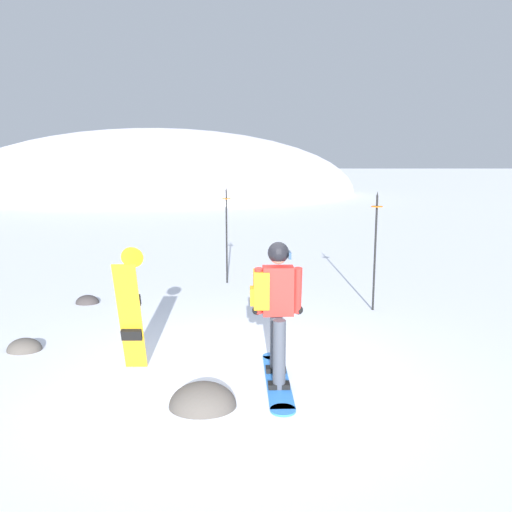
{
  "coord_description": "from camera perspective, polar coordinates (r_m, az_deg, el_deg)",
  "views": [
    {
      "loc": [
        0.22,
        -6.18,
        2.66
      ],
      "look_at": [
        0.19,
        2.88,
        1.0
      ],
      "focal_mm": 37.2,
      "sensor_mm": 36.0,
      "label": 1
    }
  ],
  "objects": [
    {
      "name": "piste_marker_far",
      "position": [
        11.39,
        -3.03,
        2.94
      ],
      "size": [
        0.2,
        0.2,
        2.09
      ],
      "color": "black",
      "rests_on": "ground"
    },
    {
      "name": "ground_plane",
      "position": [
        6.73,
        -1.73,
        -12.89
      ],
      "size": [
        300.0,
        300.0,
        0.0
      ],
      "primitive_type": "plane",
      "color": "white"
    },
    {
      "name": "snowboarder_main",
      "position": [
        6.31,
        2.25,
        -5.64
      ],
      "size": [
        0.64,
        1.84,
        1.71
      ],
      "color": "blue",
      "rests_on": "ground"
    },
    {
      "name": "rock_small",
      "position": [
        10.47,
        -17.51,
        -4.83
      ],
      "size": [
        0.43,
        0.37,
        0.3
      ],
      "color": "#383333",
      "rests_on": "ground"
    },
    {
      "name": "spare_snowboard",
      "position": [
        6.77,
        -13.17,
        -5.8
      ],
      "size": [
        0.28,
        0.53,
        1.59
      ],
      "color": "orange",
      "rests_on": "ground"
    },
    {
      "name": "rock_mid",
      "position": [
        8.28,
        -23.46,
        -9.24
      ],
      "size": [
        0.49,
        0.41,
        0.34
      ],
      "color": "#4C4742",
      "rests_on": "ground"
    },
    {
      "name": "rock_dark",
      "position": [
        6.05,
        -5.59,
        -15.74
      ],
      "size": [
        0.74,
        0.63,
        0.52
      ],
      "color": "#4C4742",
      "rests_on": "ground"
    },
    {
      "name": "piste_marker_near",
      "position": [
        9.51,
        12.88,
        1.28
      ],
      "size": [
        0.2,
        0.2,
        2.11
      ],
      "color": "black",
      "rests_on": "ground"
    },
    {
      "name": "ridge_peak_main",
      "position": [
        44.22,
        -10.37,
        6.75
      ],
      "size": [
        31.72,
        28.55,
        10.12
      ],
      "color": "white",
      "rests_on": "ground"
    }
  ]
}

